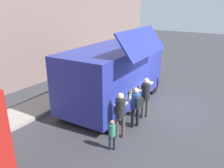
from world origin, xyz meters
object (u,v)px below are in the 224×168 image
(customer_front_ordering, at_px, (146,94))
(customer_rear_waiting, at_px, (120,111))
(child_near_queue, at_px, (112,132))
(trash_bin, at_px, (115,69))
(customer_mid_with_backpack, at_px, (136,104))
(food_truck_main, at_px, (115,73))

(customer_front_ordering, distance_m, customer_rear_waiting, 1.85)
(customer_rear_waiting, distance_m, child_near_queue, 0.86)
(trash_bin, xyz_separation_m, customer_mid_with_backpack, (-4.97, -4.16, 0.52))
(customer_mid_with_backpack, bearing_deg, child_near_queue, 123.85)
(food_truck_main, relative_size, child_near_queue, 5.45)
(food_truck_main, relative_size, customer_front_ordering, 3.42)
(customer_mid_with_backpack, bearing_deg, customer_rear_waiting, 114.87)
(customer_rear_waiting, bearing_deg, child_near_queue, 157.50)
(trash_bin, bearing_deg, customer_rear_waiting, -145.68)
(trash_bin, distance_m, child_near_queue, 7.87)
(customer_front_ordering, distance_m, child_near_queue, 2.63)
(trash_bin, relative_size, customer_mid_with_backpack, 0.58)
(food_truck_main, bearing_deg, trash_bin, 30.11)
(trash_bin, bearing_deg, food_truck_main, -147.13)
(trash_bin, xyz_separation_m, customer_rear_waiting, (-5.90, -4.03, 0.56))
(customer_mid_with_backpack, bearing_deg, customer_front_ordering, -54.70)
(customer_front_ordering, relative_size, customer_rear_waiting, 1.01)
(child_near_queue, bearing_deg, trash_bin, 0.46)
(food_truck_main, bearing_deg, customer_front_ordering, -107.30)
(customer_rear_waiting, bearing_deg, food_truck_main, 1.85)
(customer_front_ordering, height_order, customer_mid_with_backpack, customer_front_ordering)
(trash_bin, height_order, customer_front_ordering, customer_front_ordering)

